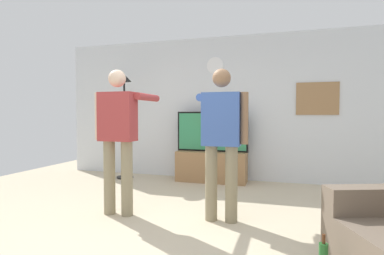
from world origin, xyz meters
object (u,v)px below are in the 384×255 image
Objects in this scene: framed_picture at (317,99)px; person_standing_nearer_lamp at (118,132)px; floor_lamp at (124,104)px; person_standing_nearer_couch at (222,135)px; wall_clock at (215,66)px; tv_stand at (211,167)px; television at (212,132)px.

framed_picture reaches higher than person_standing_nearer_lamp.
floor_lamp is 2.94m from person_standing_nearer_couch.
wall_clock reaches higher than framed_picture.
floor_lamp is at bearing -174.28° from tv_stand.
wall_clock is 0.16× the size of floor_lamp.
person_standing_nearer_lamp reaches higher than person_standing_nearer_couch.
floor_lamp is at bearing -172.72° from television.
television is 2.13m from person_standing_nearer_couch.
tv_stand is at bearing 72.62° from person_standing_nearer_lamp.
tv_stand is 0.72× the size of person_standing_nearer_lamp.
person_standing_nearer_couch reaches higher than tv_stand.
wall_clock reaches higher than person_standing_nearer_couch.
television is at bearing 90.00° from tv_stand.
person_standing_nearer_lamp is at bearing -62.79° from floor_lamp.
wall_clock reaches higher than floor_lamp.
framed_picture is 3.51m from person_standing_nearer_lamp.
wall_clock is 0.45× the size of framed_picture.
person_standing_nearer_couch reaches higher than television.
tv_stand is at bearing 5.72° from floor_lamp.
wall_clock is at bearing 15.25° from floor_lamp.
floor_lamp is at bearing 117.21° from person_standing_nearer_lamp.
television is 0.74× the size of person_standing_nearer_lamp.
tv_stand is at bearing -170.76° from framed_picture.
framed_picture is at bearing 9.24° from tv_stand.
tv_stand is 0.64m from television.
person_standing_nearer_couch is (0.58, -2.00, 0.72)m from tv_stand.
wall_clock is 1.89m from floor_lamp.
person_standing_nearer_couch is (2.26, -1.83, -0.44)m from floor_lamp.
person_standing_nearer_lamp is at bearing -135.59° from framed_picture.
person_standing_nearer_lamp is 1.01× the size of person_standing_nearer_couch.
tv_stand is at bearing -90.00° from television.
television is 1.77m from floor_lamp.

